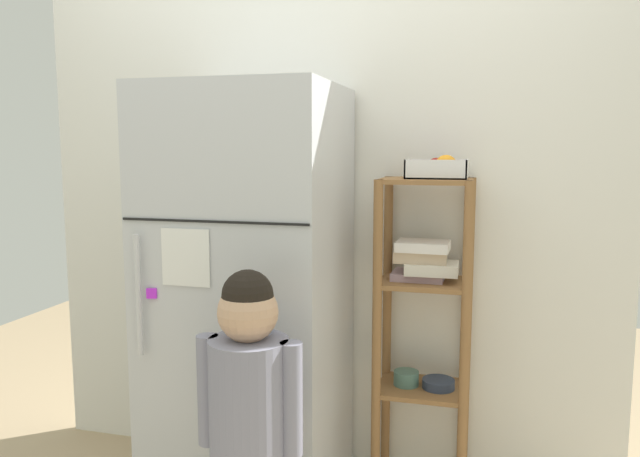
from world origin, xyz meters
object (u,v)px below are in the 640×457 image
Objects in this scene: pantry_shelf_unit at (424,307)px; child_standing at (250,403)px; refrigerator at (250,300)px; fruit_bin at (440,168)px.

child_standing is at bearing -123.01° from pantry_shelf_unit.
refrigerator is 0.89m from fruit_bin.
child_standing is 4.59× the size of fruit_bin.
refrigerator is 0.68m from pantry_shelf_unit.
child_standing is 0.85m from pantry_shelf_unit.
pantry_shelf_unit is at bearing 15.59° from refrigerator.
child_standing is at bearing -125.36° from fruit_bin.
child_standing is at bearing -69.04° from refrigerator.
fruit_bin is at bearing 15.21° from refrigerator.
pantry_shelf_unit is (0.65, 0.18, -0.03)m from refrigerator.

